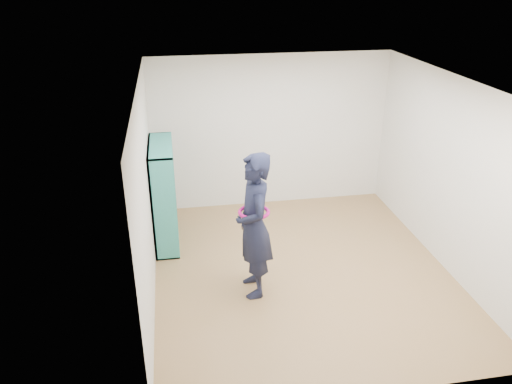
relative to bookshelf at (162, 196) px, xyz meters
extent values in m
plane|color=olive|center=(1.85, -1.17, -0.75)|extent=(4.50, 4.50, 0.00)
plane|color=white|center=(1.85, -1.17, 1.85)|extent=(4.50, 4.50, 0.00)
cube|color=silver|center=(-0.15, -1.17, 0.55)|extent=(0.02, 4.50, 2.60)
cube|color=silver|center=(3.85, -1.17, 0.55)|extent=(0.02, 4.50, 2.60)
cube|color=silver|center=(1.85, 1.08, 0.55)|extent=(4.00, 0.02, 2.60)
cube|color=silver|center=(1.85, -3.42, 0.55)|extent=(4.00, 0.02, 2.60)
cube|color=teal|center=(0.03, -0.56, 0.03)|extent=(0.34, 0.02, 1.55)
cube|color=teal|center=(0.03, 0.58, 0.03)|extent=(0.34, 0.02, 1.55)
cube|color=teal|center=(0.03, 0.01, -0.74)|extent=(0.34, 1.16, 0.02)
cube|color=teal|center=(0.03, 0.01, 0.79)|extent=(0.34, 1.16, 0.02)
cube|color=teal|center=(-0.13, 0.01, 0.03)|extent=(0.02, 1.16, 1.55)
cube|color=teal|center=(0.03, -0.18, 0.03)|extent=(0.32, 0.02, 1.50)
cube|color=teal|center=(0.03, 0.19, 0.03)|extent=(0.32, 0.02, 1.50)
cube|color=teal|center=(0.03, 0.01, -0.35)|extent=(0.32, 1.11, 0.02)
cube|color=teal|center=(0.03, 0.01, 0.03)|extent=(0.32, 1.11, 0.02)
cube|color=teal|center=(0.03, 0.01, 0.40)|extent=(0.32, 1.11, 0.02)
cube|color=beige|center=(0.05, -0.37, -0.67)|extent=(0.21, 0.14, 0.08)
cube|color=black|center=(0.05, -0.42, -0.21)|extent=(0.17, 0.16, 0.26)
cube|color=maroon|center=(0.05, -0.42, 0.16)|extent=(0.17, 0.16, 0.24)
cube|color=silver|center=(0.05, -0.37, 0.44)|extent=(0.21, 0.14, 0.05)
cube|color=navy|center=(0.05, -0.05, -0.58)|extent=(0.17, 0.16, 0.28)
cube|color=brown|center=(0.05, -0.05, -0.20)|extent=(0.17, 0.16, 0.26)
cube|color=#BFB28C|center=(0.05, 0.00, 0.08)|extent=(0.21, 0.14, 0.08)
cube|color=#26594C|center=(0.05, -0.05, 0.54)|extent=(0.17, 0.16, 0.25)
cube|color=beige|center=(0.05, 0.32, -0.58)|extent=(0.17, 0.16, 0.27)
cube|color=black|center=(0.05, 0.37, -0.30)|extent=(0.21, 0.14, 0.08)
cube|color=maroon|center=(0.05, 0.32, 0.14)|extent=(0.17, 0.16, 0.21)
cube|color=silver|center=(0.05, 0.32, 0.54)|extent=(0.17, 0.16, 0.26)
imported|color=black|center=(1.12, -1.50, 0.20)|extent=(0.48, 0.71, 1.89)
torus|color=#B50D6E|center=(1.12, -1.50, 0.39)|extent=(0.41, 0.41, 0.04)
cube|color=silver|center=(0.97, -1.41, 0.32)|extent=(0.02, 0.11, 0.14)
cube|color=black|center=(0.97, -1.41, 0.32)|extent=(0.02, 0.11, 0.14)
camera|label=1|loc=(0.23, -6.82, 3.13)|focal=35.00mm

